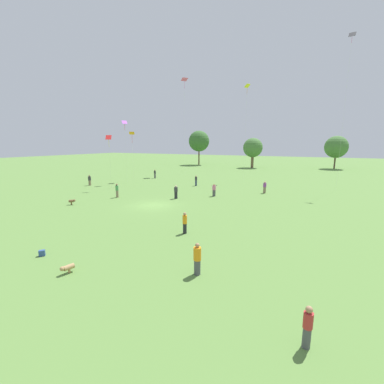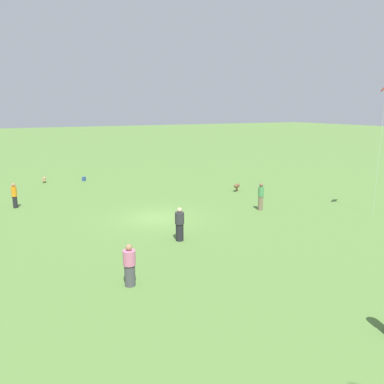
{
  "view_description": "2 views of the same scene",
  "coord_description": "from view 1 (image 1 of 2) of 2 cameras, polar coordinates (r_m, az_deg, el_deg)",
  "views": [
    {
      "loc": [
        16.67,
        -23.29,
        6.94
      ],
      "look_at": [
        3.91,
        2.01,
        1.52
      ],
      "focal_mm": 24.0,
      "sensor_mm": 36.0,
      "label": 1
    },
    {
      "loc": [
        8.09,
        20.4,
        6.51
      ],
      "look_at": [
        -1.43,
        1.83,
        1.83
      ],
      "focal_mm": 35.0,
      "sensor_mm": 36.0,
      "label": 2
    }
  ],
  "objects": [
    {
      "name": "person_4",
      "position": [
        51.93,
        -8.25,
        3.99
      ],
      "size": [
        0.54,
        0.54,
        1.73
      ],
      "rotation": [
        0.0,
        0.0,
        3.61
      ],
      "color": "#4C4C51",
      "rests_on": "ground_plane"
    },
    {
      "name": "dog_1",
      "position": [
        15.91,
        -26.0,
        -14.89
      ],
      "size": [
        0.4,
        0.76,
        0.49
      ],
      "rotation": [
        0.0,
        0.0,
        2.92
      ],
      "color": "tan",
      "rests_on": "ground_plane"
    },
    {
      "name": "kite_3",
      "position": [
        48.8,
        -13.22,
        12.25
      ],
      "size": [
        1.21,
        1.18,
        8.94
      ],
      "rotation": [
        0.0,
        0.0,
        2.92
      ],
      "color": "orange",
      "rests_on": "ground_plane"
    },
    {
      "name": "kite_5",
      "position": [
        46.71,
        -14.75,
        14.22
      ],
      "size": [
        0.99,
        1.05,
        10.73
      ],
      "rotation": [
        0.0,
        0.0,
        0.21
      ],
      "color": "purple",
      "rests_on": "ground_plane"
    },
    {
      "name": "dog_0",
      "position": [
        32.32,
        -25.1,
        -1.84
      ],
      "size": [
        0.69,
        0.61,
        0.62
      ],
      "rotation": [
        0.0,
        0.0,
        5.36
      ],
      "color": "brown",
      "rests_on": "ground_plane"
    },
    {
      "name": "person_6",
      "position": [
        20.05,
        -1.62,
        -6.87
      ],
      "size": [
        0.46,
        0.46,
        1.68
      ],
      "rotation": [
        0.0,
        0.0,
        5.8
      ],
      "color": "#232328",
      "rests_on": "ground_plane"
    },
    {
      "name": "person_7",
      "position": [
        14.09,
        1.18,
        -14.67
      ],
      "size": [
        0.45,
        0.45,
        1.77
      ],
      "rotation": [
        0.0,
        0.0,
        1.67
      ],
      "color": "#4C4C51",
      "rests_on": "ground_plane"
    },
    {
      "name": "person_1",
      "position": [
        34.53,
        -16.32,
        0.3
      ],
      "size": [
        0.47,
        0.47,
        1.79
      ],
      "rotation": [
        0.0,
        0.0,
        3.45
      ],
      "color": "#847056",
      "rests_on": "ground_plane"
    },
    {
      "name": "person_9",
      "position": [
        45.9,
        -21.8,
        2.42
      ],
      "size": [
        0.66,
        0.66,
        1.74
      ],
      "rotation": [
        0.0,
        0.0,
        5.63
      ],
      "color": "#847056",
      "rests_on": "ground_plane"
    },
    {
      "name": "person_2",
      "position": [
        32.5,
        -3.6,
        -0.02
      ],
      "size": [
        0.65,
        0.65,
        1.71
      ],
      "rotation": [
        0.0,
        0.0,
        3.93
      ],
      "color": "#232328",
      "rests_on": "ground_plane"
    },
    {
      "name": "person_0",
      "position": [
        10.6,
        24.29,
        -25.64
      ],
      "size": [
        0.34,
        0.34,
        1.57
      ],
      "rotation": [
        0.0,
        0.0,
        6.24
      ],
      "color": "#4C4C51",
      "rests_on": "ground_plane"
    },
    {
      "name": "kite_0",
      "position": [
        45.17,
        31.84,
        25.69
      ],
      "size": [
        0.93,
        0.71,
        21.58
      ],
      "rotation": [
        0.0,
        0.0,
        5.31
      ],
      "color": "black",
      "rests_on": "ground_plane"
    },
    {
      "name": "kite_1",
      "position": [
        60.23,
        -1.69,
        23.06
      ],
      "size": [
        1.73,
        1.74,
        20.67
      ],
      "rotation": [
        0.0,
        0.0,
        3.25
      ],
      "color": "#E54C99",
      "rests_on": "ground_plane"
    },
    {
      "name": "person_5",
      "position": [
        34.05,
        4.92,
        0.38
      ],
      "size": [
        0.62,
        0.62,
        1.63
      ],
      "rotation": [
        0.0,
        0.0,
        4.32
      ],
      "color": "#4C4C51",
      "rests_on": "ground_plane"
    },
    {
      "name": "tree_1",
      "position": [
        75.53,
        13.37,
        9.53
      ],
      "size": [
        5.42,
        5.42,
        8.38
      ],
      "color": "brown",
      "rests_on": "ground_plane"
    },
    {
      "name": "picnic_bag_0",
      "position": [
        18.94,
        -30.38,
        -11.62
      ],
      "size": [
        0.4,
        0.41,
        0.37
      ],
      "rotation": [
        0.0,
        0.0,
        0.84
      ],
      "color": "#33518C",
      "rests_on": "ground_plane"
    },
    {
      "name": "person_3",
      "position": [
        37.44,
        15.84,
        1.0
      ],
      "size": [
        0.61,
        0.61,
        1.67
      ],
      "rotation": [
        0.0,
        0.0,
        0.62
      ],
      "color": "#847056",
      "rests_on": "ground_plane"
    },
    {
      "name": "kite_4",
      "position": [
        50.55,
        12.14,
        21.01
      ],
      "size": [
        1.09,
        1.14,
        17.32
      ],
      "rotation": [
        0.0,
        0.0,
        3.38
      ],
      "color": "yellow",
      "rests_on": "ground_plane"
    },
    {
      "name": "kite_2",
      "position": [
        40.76,
        -18.04,
        11.07
      ],
      "size": [
        0.98,
        0.9,
        8.1
      ],
      "rotation": [
        0.0,
        0.0,
        6.07
      ],
      "color": "red",
      "rests_on": "ground_plane"
    },
    {
      "name": "person_8",
      "position": [
        42.26,
        0.9,
        2.55
      ],
      "size": [
        0.47,
        0.47,
        1.72
      ],
      "rotation": [
        0.0,
        0.0,
        5.03
      ],
      "color": "#333D5B",
      "rests_on": "ground_plane"
    },
    {
      "name": "tree_2",
      "position": [
        80.49,
        29.4,
        8.71
      ],
      "size": [
        5.94,
        5.94,
        8.87
      ],
      "color": "brown",
      "rests_on": "ground_plane"
    },
    {
      "name": "tree_0",
      "position": [
        83.64,
        1.57,
        11.22
      ],
      "size": [
        6.58,
        6.58,
        10.83
      ],
      "color": "brown",
      "rests_on": "ground_plane"
    },
    {
      "name": "ground_plane",
      "position": [
        29.47,
        -8.58,
        -2.92
      ],
      "size": [
        240.0,
        240.0,
        0.0
      ],
      "primitive_type": "plane",
      "color": "#5B843D"
    }
  ]
}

